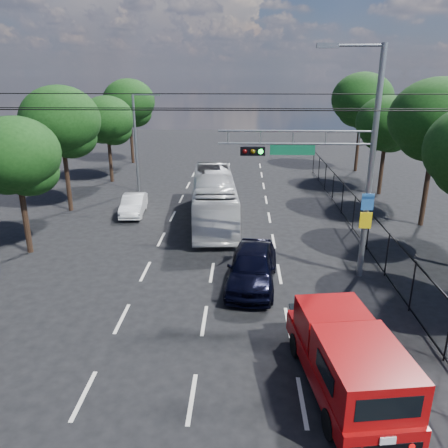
# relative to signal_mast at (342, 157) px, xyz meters

# --- Properties ---
(ground) EXTENTS (120.00, 120.00, 0.00)m
(ground) POSITION_rel_signal_mast_xyz_m (-5.28, -7.99, -5.24)
(ground) COLOR black
(ground) RESTS_ON ground
(lane_markings) EXTENTS (6.12, 38.00, 0.01)m
(lane_markings) POSITION_rel_signal_mast_xyz_m (-5.28, 6.01, -5.24)
(lane_markings) COLOR beige
(lane_markings) RESTS_ON ground
(signal_mast) EXTENTS (6.43, 0.39, 9.50)m
(signal_mast) POSITION_rel_signal_mast_xyz_m (0.00, 0.00, 0.00)
(signal_mast) COLOR slate
(signal_mast) RESTS_ON ground
(streetlight_left) EXTENTS (2.09, 0.22, 7.08)m
(streetlight_left) POSITION_rel_signal_mast_xyz_m (-11.62, 14.01, -1.30)
(streetlight_left) COLOR slate
(streetlight_left) RESTS_ON ground
(utility_wires) EXTENTS (22.00, 5.04, 0.74)m
(utility_wires) POSITION_rel_signal_mast_xyz_m (-5.28, 0.84, 1.99)
(utility_wires) COLOR black
(utility_wires) RESTS_ON ground
(fence_right) EXTENTS (0.06, 34.03, 2.00)m
(fence_right) POSITION_rel_signal_mast_xyz_m (2.32, 4.18, -4.21)
(fence_right) COLOR black
(fence_right) RESTS_ON ground
(tree_right_c) EXTENTS (5.10, 5.10, 8.29)m
(tree_right_c) POSITION_rel_signal_mast_xyz_m (6.53, 7.03, 0.49)
(tree_right_c) COLOR black
(tree_right_c) RESTS_ON ground
(tree_right_d) EXTENTS (4.32, 4.32, 7.02)m
(tree_right_d) POSITION_rel_signal_mast_xyz_m (6.13, 14.03, -0.39)
(tree_right_d) COLOR black
(tree_right_d) RESTS_ON ground
(tree_right_e) EXTENTS (5.28, 5.28, 8.58)m
(tree_right_e) POSITION_rel_signal_mast_xyz_m (6.33, 22.03, 0.69)
(tree_right_e) COLOR black
(tree_right_e) RESTS_ON ground
(tree_left_b) EXTENTS (4.08, 4.08, 6.63)m
(tree_left_b) POSITION_rel_signal_mast_xyz_m (-14.47, 2.03, -0.66)
(tree_left_b) COLOR black
(tree_left_b) RESTS_ON ground
(tree_left_c) EXTENTS (4.80, 4.80, 7.80)m
(tree_left_c) POSITION_rel_signal_mast_xyz_m (-15.07, 9.03, 0.15)
(tree_left_c) COLOR black
(tree_left_c) RESTS_ON ground
(tree_left_d) EXTENTS (4.20, 4.20, 6.83)m
(tree_left_d) POSITION_rel_signal_mast_xyz_m (-14.67, 17.03, -0.52)
(tree_left_d) COLOR black
(tree_left_d) RESTS_ON ground
(tree_left_e) EXTENTS (4.92, 4.92, 7.99)m
(tree_left_e) POSITION_rel_signal_mast_xyz_m (-14.87, 25.03, 0.29)
(tree_left_e) COLOR black
(tree_left_e) RESTS_ON ground
(red_pickup) EXTENTS (2.73, 5.72, 2.05)m
(red_pickup) POSITION_rel_signal_mast_xyz_m (-1.08, -7.49, -4.15)
(red_pickup) COLOR black
(red_pickup) RESTS_ON ground
(navy_hatchback) EXTENTS (2.42, 5.02, 1.65)m
(navy_hatchback) POSITION_rel_signal_mast_xyz_m (-3.52, -1.09, -4.42)
(navy_hatchback) COLOR black
(navy_hatchback) RESTS_ON ground
(white_bus) EXTENTS (3.26, 10.32, 2.83)m
(white_bus) POSITION_rel_signal_mast_xyz_m (-5.66, 7.28, -3.83)
(white_bus) COLOR silver
(white_bus) RESTS_ON ground
(white_van) EXTENTS (1.61, 3.85, 1.24)m
(white_van) POSITION_rel_signal_mast_xyz_m (-10.78, 8.34, -4.62)
(white_van) COLOR white
(white_van) RESTS_ON ground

